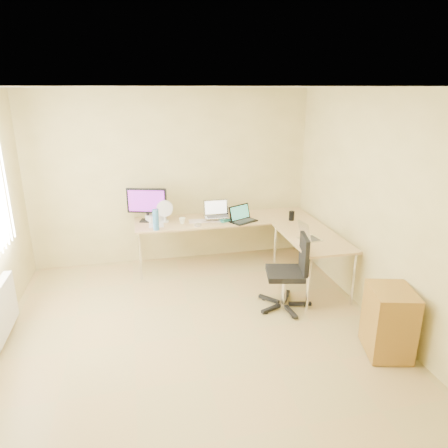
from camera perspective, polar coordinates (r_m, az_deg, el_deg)
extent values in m
plane|color=tan|center=(4.69, -3.78, -15.22)|extent=(4.50, 4.50, 0.00)
plane|color=white|center=(3.91, -4.62, 18.45)|extent=(4.50, 4.50, 0.00)
plane|color=beige|center=(6.28, -7.24, 6.37)|extent=(4.50, 0.00, 4.50)
plane|color=beige|center=(2.14, 5.38, -18.82)|extent=(4.50, 0.00, 4.50)
plane|color=beige|center=(4.86, 21.12, 1.73)|extent=(0.00, 4.50, 4.50)
cube|color=tan|center=(6.27, 0.07, -2.42)|extent=(2.65, 0.70, 0.73)
cube|color=tan|center=(5.68, 12.00, -5.11)|extent=(0.70, 1.30, 0.73)
cube|color=black|center=(6.06, -10.64, 2.65)|extent=(0.61, 0.34, 0.50)
cube|color=#1E6863|center=(6.10, -0.18, 0.85)|extent=(0.30, 0.34, 0.05)
cube|color=#A5A5A5|center=(6.03, -0.97, 2.06)|extent=(0.37, 0.28, 0.24)
cube|color=black|center=(5.97, 2.75, 1.41)|extent=(0.46, 0.42, 0.24)
cube|color=silver|center=(6.02, -2.67, 0.46)|extent=(0.47, 0.16, 0.02)
ellipsoid|color=silver|center=(6.07, 0.01, 0.70)|extent=(0.10, 0.08, 0.03)
imported|color=white|center=(5.94, -5.82, 0.48)|extent=(0.11, 0.11, 0.09)
cylinder|color=silver|center=(5.83, -3.62, -0.12)|extent=(0.14, 0.14, 0.03)
cylinder|color=teal|center=(5.69, -9.46, 0.60)|extent=(0.11, 0.11, 0.30)
cube|color=white|center=(5.96, -9.40, -0.04)|extent=(0.22, 0.30, 0.01)
cube|color=white|center=(6.11, -9.45, 0.85)|extent=(0.31, 0.27, 0.09)
cylinder|color=silver|center=(6.01, -8.25, 1.68)|extent=(0.27, 0.27, 0.30)
cylinder|color=black|center=(6.13, 9.38, 1.13)|extent=(0.10, 0.10, 0.14)
cube|color=silver|center=(5.38, 11.96, -1.12)|extent=(0.34, 0.29, 0.20)
cube|color=black|center=(5.05, 8.49, -6.32)|extent=(0.68, 0.68, 0.94)
cube|color=brown|center=(4.56, 21.93, -12.43)|extent=(0.52, 0.59, 0.70)
cube|color=white|center=(5.04, -28.51, -10.45)|extent=(0.09, 0.80, 0.55)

